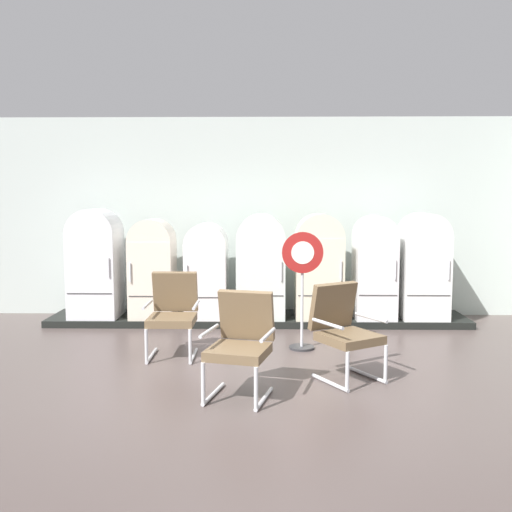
% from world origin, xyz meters
% --- Properties ---
extents(ground, '(12.00, 10.00, 0.05)m').
position_xyz_m(ground, '(0.00, 0.00, -0.03)').
color(ground, '#4F423F').
extents(back_wall, '(11.76, 0.12, 3.17)m').
position_xyz_m(back_wall, '(0.00, 3.66, 1.60)').
color(back_wall, '#BAC5BD').
rests_on(back_wall, ground).
extents(display_plinth, '(6.32, 0.95, 0.10)m').
position_xyz_m(display_plinth, '(0.00, 3.02, 0.05)').
color(display_plinth, black).
rests_on(display_plinth, ground).
extents(refrigerator_0, '(0.72, 0.71, 1.64)m').
position_xyz_m(refrigerator_0, '(-2.45, 2.93, 0.97)').
color(refrigerator_0, white).
rests_on(refrigerator_0, display_plinth).
extents(refrigerator_1, '(0.64, 0.62, 1.48)m').
position_xyz_m(refrigerator_1, '(-1.58, 2.88, 0.89)').
color(refrigerator_1, silver).
rests_on(refrigerator_1, display_plinth).
extents(refrigerator_2, '(0.62, 0.64, 1.42)m').
position_xyz_m(refrigerator_2, '(-0.77, 2.90, 0.85)').
color(refrigerator_2, white).
rests_on(refrigerator_2, display_plinth).
extents(refrigerator_3, '(0.72, 0.65, 1.56)m').
position_xyz_m(refrigerator_3, '(0.05, 2.90, 0.93)').
color(refrigerator_3, silver).
rests_on(refrigerator_3, display_plinth).
extents(refrigerator_4, '(0.70, 0.63, 1.56)m').
position_xyz_m(refrigerator_4, '(0.92, 2.89, 0.93)').
color(refrigerator_4, beige).
rests_on(refrigerator_4, display_plinth).
extents(refrigerator_5, '(0.60, 0.67, 1.54)m').
position_xyz_m(refrigerator_5, '(1.75, 2.91, 0.92)').
color(refrigerator_5, white).
rests_on(refrigerator_5, display_plinth).
extents(refrigerator_6, '(0.67, 0.71, 1.57)m').
position_xyz_m(refrigerator_6, '(2.47, 2.93, 0.94)').
color(refrigerator_6, white).
rests_on(refrigerator_6, display_plinth).
extents(armchair_left, '(0.62, 0.67, 1.00)m').
position_xyz_m(armchair_left, '(-1.00, 1.19, 0.55)').
color(armchair_left, silver).
rests_on(armchair_left, ground).
extents(armchair_right, '(0.82, 0.85, 1.00)m').
position_xyz_m(armchair_right, '(0.94, 0.36, 0.55)').
color(armchair_right, silver).
rests_on(armchair_right, ground).
extents(armchair_center, '(0.72, 0.78, 1.00)m').
position_xyz_m(armchair_center, '(-0.11, -0.18, 0.55)').
color(armchair_center, silver).
rests_on(armchair_center, ground).
extents(sign_stand, '(0.51, 0.32, 1.48)m').
position_xyz_m(sign_stand, '(0.58, 1.49, 0.77)').
color(sign_stand, '#2D2D30').
rests_on(sign_stand, ground).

